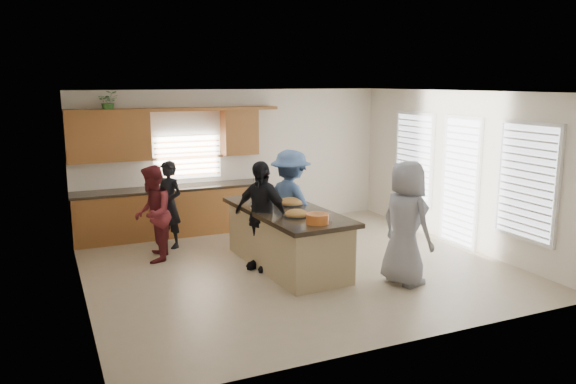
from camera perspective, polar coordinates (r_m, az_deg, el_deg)
name	(u,v)px	position (r m, az deg, el deg)	size (l,w,h in m)	color
floor	(295,266)	(9.22, 0.76, -7.52)	(6.50, 6.50, 0.00)	tan
room_shell	(296,150)	(8.80, 0.79, 4.29)	(6.52, 6.02, 2.81)	silver
back_cabinetry	(168,189)	(11.08, -12.13, 0.29)	(4.08, 0.66, 2.46)	#95542B
right_wall_glazing	(462,173)	(10.52, 17.25, 1.85)	(0.06, 4.00, 2.25)	white
island	(287,239)	(9.09, -0.14, -4.82)	(1.31, 2.76, 0.95)	tan
platter_front	(296,215)	(8.48, 0.86, -2.32)	(0.40, 0.40, 0.16)	black
platter_mid	(291,203)	(9.29, 0.29, -1.12)	(0.45, 0.45, 0.18)	black
platter_back	(262,204)	(9.24, -2.69, -1.21)	(0.38, 0.38, 0.16)	black
salad_bowl	(317,218)	(8.06, 3.02, -2.67)	(0.33, 0.33, 0.14)	orange
clear_cup	(330,217)	(8.24, 4.24, -2.54)	(0.08, 0.08, 0.11)	white
plate_stack	(262,196)	(9.88, -2.67, -0.41)	(0.24, 0.24, 0.05)	#A88AC9
flower_vase	(264,184)	(9.86, -2.43, 0.84)	(0.14, 0.14, 0.43)	silver
potted_plant	(109,102)	(10.83, -17.77, 8.74)	(0.35, 0.30, 0.39)	#3C7D32
woman_left_back	(169,205)	(10.28, -12.01, -1.25)	(0.57, 0.38, 1.57)	black
woman_left_mid	(153,214)	(9.55, -13.59, -2.16)	(0.78, 0.61, 1.61)	maroon
woman_left_front	(261,216)	(8.88, -2.78, -2.40)	(1.02, 0.43, 1.75)	black
woman_right_back	(291,203)	(9.59, 0.28, -1.13)	(1.18, 0.68, 1.83)	#39537C
woman_right_front	(406,223)	(8.38, 11.88, -3.12)	(0.90, 0.59, 1.85)	gray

